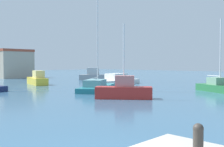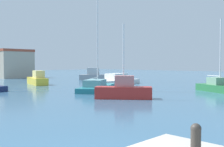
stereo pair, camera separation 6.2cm
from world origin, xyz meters
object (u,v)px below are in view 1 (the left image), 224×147
object	(u,v)px
mooring_bollard	(198,136)
sailboat_red_far_right	(124,90)
sailboat_green_near_pier	(219,87)
motorboat_white_outer_mooring	(116,81)
motorboat_grey_behind_lamppost	(95,76)
motorboat_yellow_mid_harbor	(37,80)
sailboat_teal_distant_north	(97,86)

from	to	relation	value
mooring_bollard	sailboat_red_far_right	world-z (taller)	sailboat_red_far_right
mooring_bollard	sailboat_green_near_pier	bearing A→B (deg)	21.81
motorboat_white_outer_mooring	sailboat_red_far_right	size ratio (longest dim) A/B	1.34
sailboat_red_far_right	motorboat_grey_behind_lamppost	size ratio (longest dim) A/B	1.13
sailboat_red_far_right	motorboat_yellow_mid_harbor	bearing A→B (deg)	80.98
sailboat_green_near_pier	sailboat_teal_distant_north	bearing A→B (deg)	127.53
mooring_bollard	motorboat_yellow_mid_harbor	xyz separation A→B (m)	(14.50, 31.20, -0.68)
sailboat_red_far_right	motorboat_grey_behind_lamppost	world-z (taller)	sailboat_red_far_right
motorboat_white_outer_mooring	sailboat_green_near_pier	bearing A→B (deg)	-89.10
mooring_bollard	motorboat_white_outer_mooring	distance (m)	32.28
mooring_bollard	motorboat_grey_behind_lamppost	bearing A→B (deg)	50.79
sailboat_green_near_pier	sailboat_red_far_right	distance (m)	11.41
mooring_bollard	motorboat_yellow_mid_harbor	size ratio (longest dim) A/B	0.11
mooring_bollard	sailboat_green_near_pier	xyz separation A→B (m)	(22.39, 8.96, -0.83)
sailboat_red_far_right	motorboat_white_outer_mooring	bearing A→B (deg)	46.01
sailboat_green_near_pier	motorboat_yellow_mid_harbor	bearing A→B (deg)	109.54
mooring_bollard	sailboat_teal_distant_north	distance (m)	24.06
motorboat_white_outer_mooring	motorboat_yellow_mid_harbor	bearing A→B (deg)	134.68
motorboat_yellow_mid_harbor	motorboat_white_outer_mooring	bearing A→B (deg)	-45.32
sailboat_red_far_right	mooring_bollard	bearing A→B (deg)	-132.84
motorboat_yellow_mid_harbor	motorboat_white_outer_mooring	xyz separation A→B (m)	(7.67, -7.75, -0.16)
sailboat_green_near_pier	sailboat_teal_distant_north	world-z (taller)	sailboat_teal_distant_north
mooring_bollard	motorboat_grey_behind_lamppost	size ratio (longest dim) A/B	0.11
sailboat_teal_distant_north	motorboat_grey_behind_lamppost	xyz separation A→B (m)	(12.23, 13.80, 0.23)
mooring_bollard	motorboat_yellow_mid_harbor	distance (m)	34.42
motorboat_white_outer_mooring	sailboat_green_near_pier	size ratio (longest dim) A/B	1.11
mooring_bollard	sailboat_teal_distant_north	xyz separation A→B (m)	(14.61, 19.10, -0.86)
motorboat_yellow_mid_harbor	mooring_bollard	bearing A→B (deg)	-114.92
motorboat_grey_behind_lamppost	sailboat_teal_distant_north	bearing A→B (deg)	-131.56
motorboat_yellow_mid_harbor	motorboat_white_outer_mooring	distance (m)	10.91
sailboat_red_far_right	motorboat_grey_behind_lamppost	xyz separation A→B (m)	(15.32, 20.47, 0.05)
sailboat_teal_distant_north	motorboat_grey_behind_lamppost	world-z (taller)	sailboat_teal_distant_north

